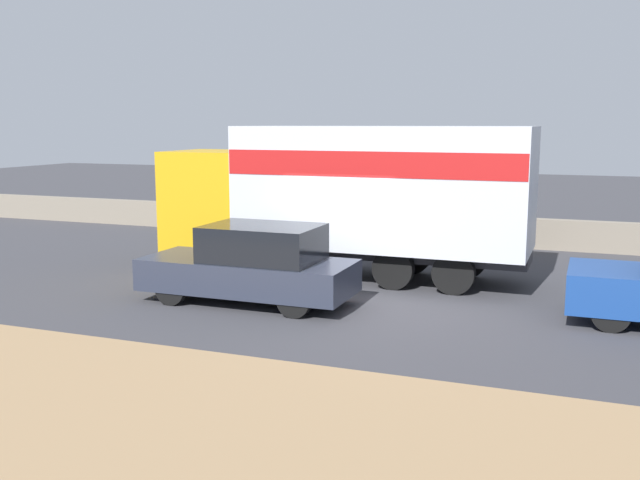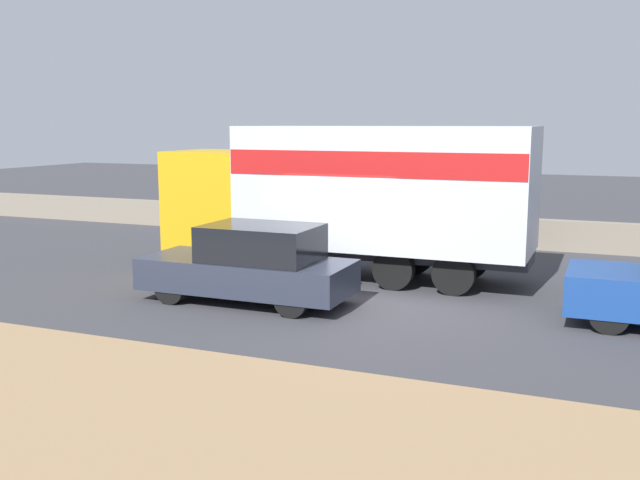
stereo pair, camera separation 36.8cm
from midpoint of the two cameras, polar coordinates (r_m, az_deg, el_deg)
name	(u,v)px [view 1 (the left image)]	position (r m, az deg, el deg)	size (l,w,h in m)	color
ground_plane	(319,300)	(14.69, -0.80, -4.80)	(80.00, 80.00, 0.00)	#38383D
dirt_shoulder_foreground	(132,418)	(9.33, -15.97, -13.50)	(60.00, 5.11, 0.04)	#937551
stone_wall_backdrop	(411,227)	(22.03, 6.85, 1.03)	(60.00, 0.35, 0.87)	gray
box_truck	(354,189)	(16.58, 2.07, 4.07)	(8.72, 2.56, 3.52)	gold
car_hatchback	(253,265)	(14.37, -6.14, -2.00)	(4.29, 1.72, 1.59)	#282D3D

